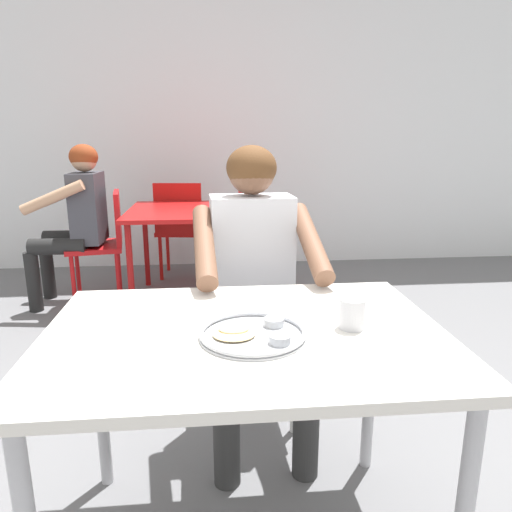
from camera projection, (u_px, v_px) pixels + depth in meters
The scene contains 11 objects.
back_wall at pixel (221, 90), 4.48m from camera, with size 12.00×0.12×3.40m, color white.
table_foreground at pixel (245, 356), 1.34m from camera, with size 1.12×0.80×0.74m.
thali_tray at pixel (253, 333), 1.27m from camera, with size 0.29×0.29×0.03m.
drinking_cup at pixel (352, 312), 1.32m from camera, with size 0.07×0.07×0.09m.
chair_foreground at pixel (249, 306), 2.18m from camera, with size 0.43×0.46×0.85m.
diner_foreground at pixel (255, 270), 1.91m from camera, with size 0.51×0.57×1.24m.
table_background_red at pixel (183, 220), 3.61m from camera, with size 0.82×0.95×0.73m.
chair_red_left at pixel (105, 238), 3.61m from camera, with size 0.46×0.47×0.86m.
chair_red_right at pixel (256, 236), 3.75m from camera, with size 0.41×0.42×0.87m.
chair_red_far at pixel (181, 224), 4.22m from camera, with size 0.48×0.44×0.88m.
patron_background at pixel (76, 211), 3.51m from camera, with size 0.55×0.49×1.21m.
Camera 1 is at (-0.12, -1.21, 1.27)m, focal length 32.98 mm.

